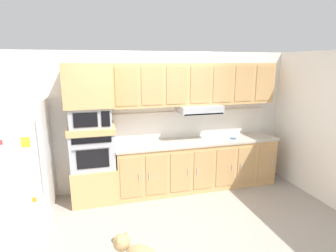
{
  "coord_description": "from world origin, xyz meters",
  "views": [
    {
      "loc": [
        -0.87,
        -3.66,
        2.3
      ],
      "look_at": [
        0.2,
        0.27,
        1.34
      ],
      "focal_mm": 28.66,
      "sensor_mm": 36.0,
      "label": 1
    }
  ],
  "objects_px": {
    "built_in_oven": "(93,150)",
    "refrigerator": "(22,158)",
    "microwave": "(91,116)",
    "screwdriver": "(233,138)"
  },
  "relations": [
    {
      "from": "refrigerator",
      "to": "microwave",
      "type": "distance_m",
      "value": 1.2
    },
    {
      "from": "refrigerator",
      "to": "microwave",
      "type": "height_order",
      "value": "refrigerator"
    },
    {
      "from": "built_in_oven",
      "to": "screwdriver",
      "type": "height_order",
      "value": "built_in_oven"
    },
    {
      "from": "microwave",
      "to": "screwdriver",
      "type": "xyz_separation_m",
      "value": [
        2.52,
        -0.1,
        -0.53
      ]
    },
    {
      "from": "microwave",
      "to": "screwdriver",
      "type": "distance_m",
      "value": 2.58
    },
    {
      "from": "built_in_oven",
      "to": "refrigerator",
      "type": "bearing_deg",
      "value": -176.3
    },
    {
      "from": "refrigerator",
      "to": "microwave",
      "type": "bearing_deg",
      "value": 3.7
    },
    {
      "from": "refrigerator",
      "to": "built_in_oven",
      "type": "height_order",
      "value": "refrigerator"
    },
    {
      "from": "built_in_oven",
      "to": "screwdriver",
      "type": "bearing_deg",
      "value": -2.17
    },
    {
      "from": "microwave",
      "to": "screwdriver",
      "type": "bearing_deg",
      "value": -2.17
    }
  ]
}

